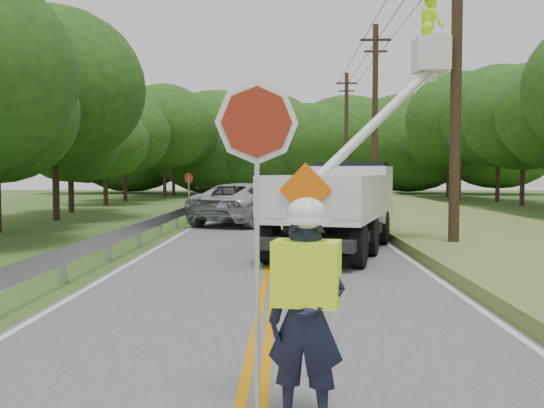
{
  "coord_description": "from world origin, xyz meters",
  "views": [
    {
      "loc": [
        0.33,
        -7.55,
        2.21
      ],
      "look_at": [
        0.0,
        6.0,
        1.5
      ],
      "focal_mm": 39.07,
      "sensor_mm": 36.0,
      "label": 1
    }
  ],
  "objects": [
    {
      "name": "tall_grass_verge",
      "position": [
        7.1,
        14.0,
        0.15
      ],
      "size": [
        7.0,
        96.0,
        0.3
      ],
      "primitive_type": "cube",
      "color": "olive",
      "rests_on": "ground"
    },
    {
      "name": "bucket_truck",
      "position": [
        2.15,
        9.88,
        1.6
      ],
      "size": [
        5.18,
        7.67,
        7.08
      ],
      "color": "black",
      "rests_on": "road"
    },
    {
      "name": "treeline_horizon",
      "position": [
        -0.26,
        56.43,
        5.5
      ],
      "size": [
        55.49,
        14.15,
        11.24
      ],
      "color": "#1A4212",
      "rests_on": "ground"
    },
    {
      "name": "utility_poles",
      "position": [
        5.0,
        17.02,
        5.27
      ],
      "size": [
        1.6,
        43.3,
        10.0
      ],
      "color": "black",
      "rests_on": "ground"
    },
    {
      "name": "suv_darkgrey",
      "position": [
        -2.2,
        22.68,
        0.84
      ],
      "size": [
        3.8,
        6.06,
        1.64
      ],
      "primitive_type": "imported",
      "rotation": [
        0.0,
        0.0,
        2.85
      ],
      "color": "#323439",
      "rests_on": "road"
    },
    {
      "name": "treeline_left",
      "position": [
        -10.83,
        31.01,
        5.64
      ],
      "size": [
        10.19,
        55.91,
        10.31
      ],
      "color": "#332319",
      "rests_on": "ground"
    },
    {
      "name": "suv_silver",
      "position": [
        -1.33,
        17.99,
        0.9
      ],
      "size": [
        5.15,
        7.0,
        1.77
      ],
      "primitive_type": "imported",
      "rotation": [
        0.0,
        0.0,
        2.75
      ],
      "color": "#B3B6B9",
      "rests_on": "road"
    },
    {
      "name": "road",
      "position": [
        0.0,
        14.0,
        0.01
      ],
      "size": [
        7.2,
        96.0,
        0.03
      ],
      "color": "#505153",
      "rests_on": "ground"
    },
    {
      "name": "ground",
      "position": [
        0.0,
        0.0,
        0.0
      ],
      "size": [
        140.0,
        140.0,
        0.0
      ],
      "primitive_type": "plane",
      "color": "#274F1C",
      "rests_on": "ground"
    },
    {
      "name": "stop_sign_permanent",
      "position": [
        -3.97,
        18.33,
        1.44
      ],
      "size": [
        0.35,
        0.35,
        2.22
      ],
      "color": "#95989D",
      "rests_on": "ground"
    },
    {
      "name": "guardrail",
      "position": [
        -4.02,
        14.91,
        0.55
      ],
      "size": [
        0.18,
        48.0,
        0.77
      ],
      "color": "#95989D",
      "rests_on": "ground"
    },
    {
      "name": "flagger",
      "position": [
        0.49,
        -2.51,
        1.09
      ],
      "size": [
        1.17,
        0.56,
        3.0
      ],
      "color": "#191E33",
      "rests_on": "road"
    }
  ]
}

